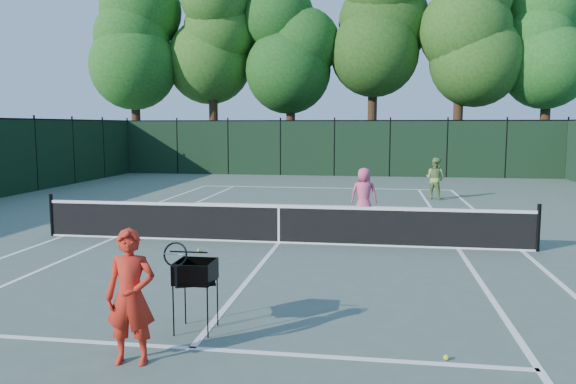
# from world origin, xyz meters

# --- Properties ---
(ground) EXTENTS (90.00, 90.00, 0.00)m
(ground) POSITION_xyz_m (0.00, 0.00, 0.00)
(ground) COLOR #4B5B4F
(ground) RESTS_ON ground
(sideline_doubles_left) EXTENTS (0.10, 23.77, 0.01)m
(sideline_doubles_left) POSITION_xyz_m (-5.49, 0.00, 0.00)
(sideline_doubles_left) COLOR white
(sideline_doubles_left) RESTS_ON ground
(sideline_doubles_right) EXTENTS (0.10, 23.77, 0.01)m
(sideline_doubles_right) POSITION_xyz_m (5.49, 0.00, 0.00)
(sideline_doubles_right) COLOR white
(sideline_doubles_right) RESTS_ON ground
(sideline_singles_left) EXTENTS (0.10, 23.77, 0.01)m
(sideline_singles_left) POSITION_xyz_m (-4.12, 0.00, 0.00)
(sideline_singles_left) COLOR white
(sideline_singles_left) RESTS_ON ground
(sideline_singles_right) EXTENTS (0.10, 23.77, 0.01)m
(sideline_singles_right) POSITION_xyz_m (4.12, 0.00, 0.00)
(sideline_singles_right) COLOR white
(sideline_singles_right) RESTS_ON ground
(baseline_far) EXTENTS (10.97, 0.10, 0.01)m
(baseline_far) POSITION_xyz_m (0.00, 11.88, 0.00)
(baseline_far) COLOR white
(baseline_far) RESTS_ON ground
(service_line_near) EXTENTS (8.23, 0.10, 0.01)m
(service_line_near) POSITION_xyz_m (0.00, -6.40, 0.00)
(service_line_near) COLOR white
(service_line_near) RESTS_ON ground
(service_line_far) EXTENTS (8.23, 0.10, 0.01)m
(service_line_far) POSITION_xyz_m (0.00, 6.40, 0.00)
(service_line_far) COLOR white
(service_line_far) RESTS_ON ground
(center_service_line) EXTENTS (0.10, 12.80, 0.01)m
(center_service_line) POSITION_xyz_m (0.00, 0.00, 0.00)
(center_service_line) COLOR white
(center_service_line) RESTS_ON ground
(tennis_net) EXTENTS (11.69, 0.09, 1.06)m
(tennis_net) POSITION_xyz_m (0.00, 0.00, 0.48)
(tennis_net) COLOR black
(tennis_net) RESTS_ON ground
(fence_far) EXTENTS (24.00, 0.05, 3.00)m
(fence_far) POSITION_xyz_m (0.00, 18.00, 1.50)
(fence_far) COLOR black
(fence_far) RESTS_ON ground
(tree_0) EXTENTS (6.40, 6.40, 13.14)m
(tree_0) POSITION_xyz_m (-13.00, 21.50, 8.16)
(tree_0) COLOR black
(tree_0) RESTS_ON ground
(tree_1) EXTENTS (6.80, 6.80, 13.98)m
(tree_1) POSITION_xyz_m (-8.00, 22.00, 8.69)
(tree_1) COLOR black
(tree_1) RESTS_ON ground
(tree_2) EXTENTS (6.00, 6.00, 12.40)m
(tree_2) POSITION_xyz_m (-3.00, 21.80, 7.73)
(tree_2) COLOR black
(tree_2) RESTS_ON ground
(tree_3) EXTENTS (7.00, 7.00, 14.45)m
(tree_3) POSITION_xyz_m (2.00, 22.30, 9.01)
(tree_3) COLOR black
(tree_3) RESTS_ON ground
(tree_4) EXTENTS (6.20, 6.20, 12.97)m
(tree_4) POSITION_xyz_m (7.00, 21.60, 8.14)
(tree_4) COLOR black
(tree_4) RESTS_ON ground
(tree_5) EXTENTS (5.80, 5.80, 12.23)m
(tree_5) POSITION_xyz_m (12.00, 22.10, 7.71)
(tree_5) COLOR black
(tree_5) RESTS_ON ground
(coach) EXTENTS (0.87, 0.68, 1.59)m
(coach) POSITION_xyz_m (-0.55, -6.91, 0.80)
(coach) COLOR red
(coach) RESTS_ON ground
(player_pink) EXTENTS (0.80, 0.55, 1.56)m
(player_pink) POSITION_xyz_m (1.92, 3.40, 0.78)
(player_pink) COLOR #D74C76
(player_pink) RESTS_ON ground
(player_green) EXTENTS (0.96, 0.92, 1.56)m
(player_green) POSITION_xyz_m (4.47, 8.76, 0.78)
(player_green) COLOR #78A150
(player_green) RESTS_ON ground
(ball_hopper) EXTENTS (0.65, 0.65, 0.97)m
(ball_hopper) POSITION_xyz_m (-0.14, -5.80, 0.81)
(ball_hopper) COLOR black
(ball_hopper) RESTS_ON ground
(loose_ball_near_cart) EXTENTS (0.07, 0.07, 0.07)m
(loose_ball_near_cart) POSITION_xyz_m (3.10, -6.28, 0.03)
(loose_ball_near_cart) COLOR #C4CF2A
(loose_ball_near_cart) RESTS_ON ground
(loose_ball_midcourt) EXTENTS (0.07, 0.07, 0.07)m
(loose_ball_midcourt) POSITION_xyz_m (-1.59, -1.19, 0.03)
(loose_ball_midcourt) COLOR #B4CA29
(loose_ball_midcourt) RESTS_ON ground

